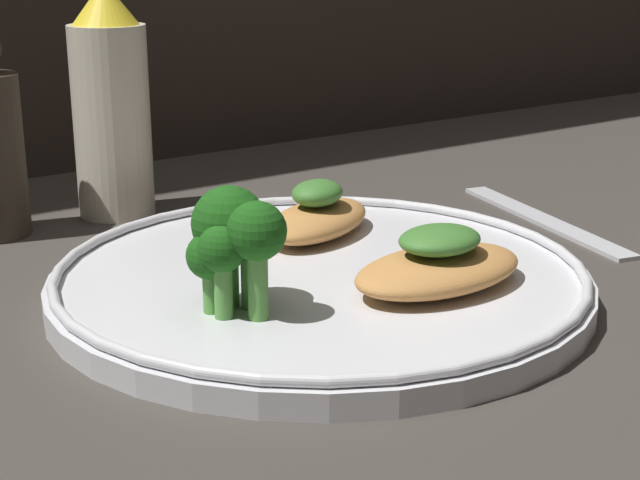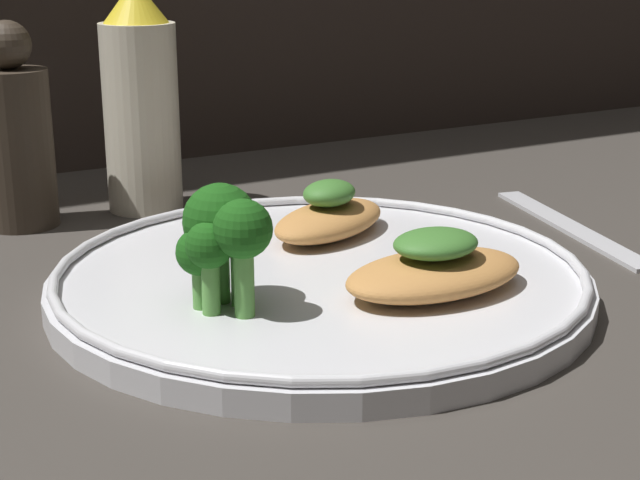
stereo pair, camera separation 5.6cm
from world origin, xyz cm
name	(u,v)px [view 2 (the right image)]	position (x,y,z in cm)	size (l,w,h in cm)	color
ground_plane	(320,303)	(0.00, 0.00, -0.50)	(180.00, 180.00, 1.00)	#3D3833
plate	(320,279)	(0.00, 0.00, 0.99)	(31.44, 31.44, 2.00)	silver
grilled_meat_front	(435,269)	(3.94, -5.84, 2.73)	(11.09, 6.60, 3.54)	#BC7F42
grilled_meat_middle	(329,216)	(4.09, 6.10, 2.73)	(10.96, 8.85, 3.70)	#BC7F42
broccoli_bunch	(224,234)	(-7.03, -2.36, 5.44)	(4.57, 5.94, 6.53)	#569942
sauce_bottle	(141,103)	(-2.43, 23.10, 8.19)	(5.63, 5.63, 17.12)	beige
pepper_grinder	(16,138)	(-11.78, 23.10, 6.45)	(5.19, 5.19, 14.63)	#382D23
fork	(570,225)	(22.16, 2.95, 0.30)	(6.21, 19.40, 0.60)	silver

